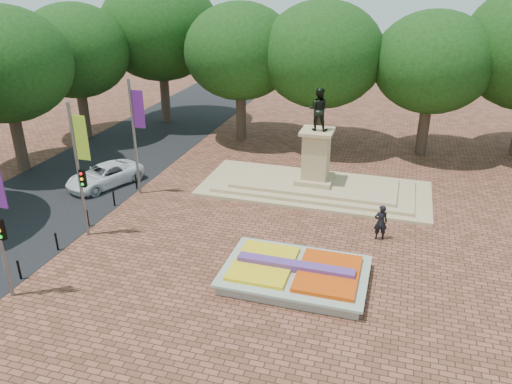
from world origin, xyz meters
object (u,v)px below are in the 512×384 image
at_px(van, 105,175).
at_px(flower_bed, 296,273).
at_px(monument, 315,177).
at_px(pedestrian, 381,222).

bearing_deg(van, flower_bed, -2.89).
bearing_deg(monument, van, -166.62).
bearing_deg(monument, flower_bed, -84.13).
height_order(flower_bed, van, van).
bearing_deg(van, pedestrian, 16.87).
relative_size(flower_bed, monument, 0.45).
bearing_deg(pedestrian, monument, -65.30).
relative_size(van, pedestrian, 2.59).
bearing_deg(flower_bed, monument, 95.87).
xyz_separation_m(van, pedestrian, (17.19, -2.03, 0.26)).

